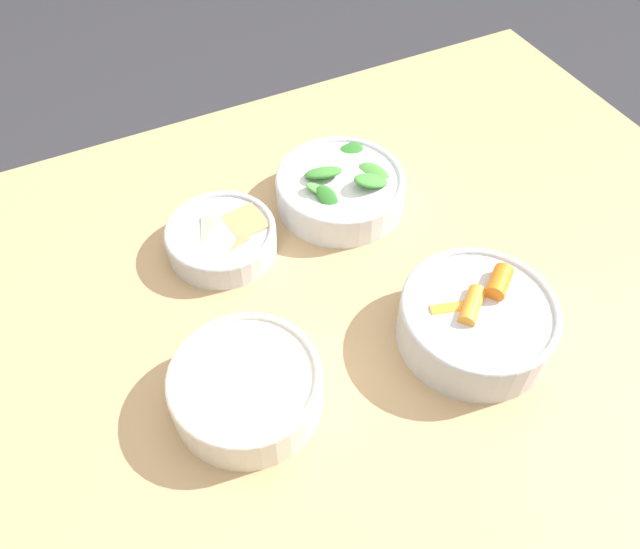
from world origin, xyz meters
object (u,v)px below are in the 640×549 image
at_px(bowl_carrots, 476,320).
at_px(bowl_cookies, 222,237).
at_px(bowl_greens, 341,188).
at_px(bowl_beans_hotdog, 247,388).

relative_size(bowl_carrots, bowl_cookies, 1.25).
height_order(bowl_carrots, bowl_cookies, bowl_carrots).
bearing_deg(bowl_carrots, bowl_greens, -82.78).
height_order(bowl_carrots, bowl_greens, bowl_carrots).
xyz_separation_m(bowl_greens, bowl_cookies, (0.19, 0.01, -0.01)).
distance_m(bowl_carrots, bowl_cookies, 0.35).
relative_size(bowl_carrots, bowl_greens, 1.01).
distance_m(bowl_beans_hotdog, bowl_cookies, 0.24).
relative_size(bowl_beans_hotdog, bowl_cookies, 1.14).
relative_size(bowl_greens, bowl_cookies, 1.24).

